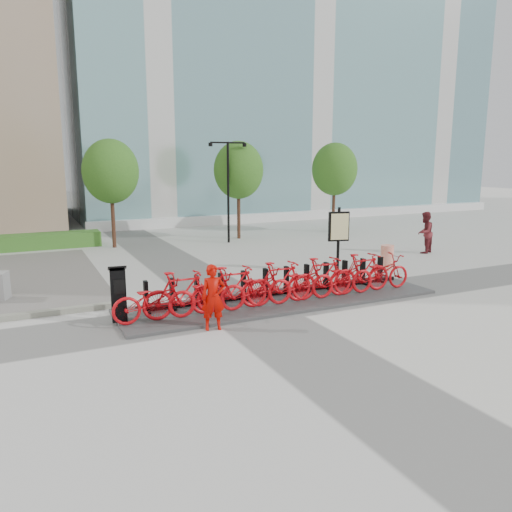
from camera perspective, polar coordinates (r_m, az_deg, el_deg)
name	(u,v)px	position (r m, az deg, el deg)	size (l,w,h in m)	color
ground	(247,310)	(13.97, -1.06, -6.23)	(120.00, 120.00, 0.00)	#BAB9AE
glass_building	(270,61)	(43.57, 1.66, 21.34)	(32.00, 16.00, 24.00)	slate
hedge_b	(34,242)	(25.64, -24.08, 1.51)	(6.00, 1.20, 0.70)	#36672C
tree_1	(111,171)	(24.49, -16.29, 9.26)	(2.60, 2.60, 5.10)	#3B271A
tree_2	(238,170)	(26.35, -2.02, 9.77)	(2.60, 2.60, 5.10)	#3B271A
tree_3	(335,169)	(29.27, 8.98, 9.76)	(2.60, 2.60, 5.10)	#3B271A
streetlamp	(228,180)	(25.05, -3.21, 8.65)	(2.00, 0.20, 5.00)	black
dock_pad	(283,301)	(14.77, 3.07, -5.13)	(9.60, 2.40, 0.08)	#3E3E3E
dock_rail_posts	(277,282)	(15.08, 2.42, -2.95)	(8.02, 0.50, 0.85)	black
bike_0	(154,300)	(12.93, -11.56, -4.92)	(0.74, 2.13, 1.12)	#BC080F
bike_1	(182,294)	(13.09, -8.51, -4.34)	(0.58, 2.07, 1.24)	#BC080F
bike_2	(208,293)	(13.33, -5.53, -4.27)	(0.74, 2.13, 1.12)	#BC080F
bike_3	(233,288)	(13.56, -2.68, -3.69)	(0.58, 2.07, 1.24)	#BC080F
bike_4	(257,287)	(13.86, 0.07, -3.61)	(0.74, 2.13, 1.12)	#BC080F
bike_5	(280,283)	(14.16, 2.71, -3.05)	(0.58, 2.07, 1.24)	#BC080F
bike_6	(301,282)	(14.52, 5.21, -2.99)	(0.74, 2.13, 1.12)	#BC080F
bike_7	(322,278)	(14.88, 7.60, -2.45)	(0.58, 2.07, 1.24)	#BC080F
bike_8	(343,277)	(15.29, 9.86, -2.39)	(0.74, 2.13, 1.12)	#BC080F
bike_9	(362,273)	(15.70, 12.02, -1.90)	(0.58, 2.07, 1.24)	#BC080F
bike_10	(380,273)	(16.15, 14.04, -1.85)	(0.74, 2.13, 1.12)	#BC080F
kiosk	(118,294)	(13.12, -15.44, -4.23)	(0.49, 0.43, 1.46)	black
worker_red	(213,297)	(12.27, -4.90, -4.74)	(0.60, 0.39, 1.63)	#B80700
pedestrian	(425,232)	(23.56, 18.73, 2.56)	(0.91, 0.71, 1.86)	maroon
construction_barrel	(387,257)	(19.62, 14.73, -0.16)	(0.49, 0.49, 0.94)	#F93202
map_sign	(339,229)	(18.72, 9.44, 3.03)	(0.79, 0.29, 2.41)	black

